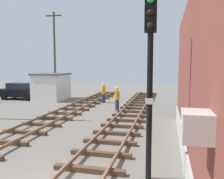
{
  "coord_description": "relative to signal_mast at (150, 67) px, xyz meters",
  "views": [
    {
      "loc": [
        3.09,
        -6.05,
        3.64
      ],
      "look_at": [
        -0.17,
        8.1,
        2.16
      ],
      "focal_mm": 39.06,
      "sensor_mm": 36.0,
      "label": 1
    }
  ],
  "objects": [
    {
      "name": "parked_car_black",
      "position": [
        -14.63,
        15.2,
        -2.66
      ],
      "size": [
        4.2,
        2.04,
        1.76
      ],
      "color": "black",
      "rests_on": "ground"
    },
    {
      "name": "track_worker_distant",
      "position": [
        -5.46,
        14.91,
        -2.63
      ],
      "size": [
        0.4,
        0.4,
        1.87
      ],
      "color": "#262D4C",
      "rests_on": "ground"
    },
    {
      "name": "track_worker_foreground",
      "position": [
        -3.4,
        11.47,
        -2.63
      ],
      "size": [
        0.4,
        0.4,
        1.87
      ],
      "color": "#262D4C",
      "rests_on": "ground"
    },
    {
      "name": "control_hut",
      "position": [
        -11.26,
        15.65,
        -2.17
      ],
      "size": [
        3.0,
        3.8,
        2.76
      ],
      "color": "silver",
      "rests_on": "ground"
    },
    {
      "name": "utility_pole_far",
      "position": [
        -11.71,
        17.49,
        1.31
      ],
      "size": [
        1.8,
        0.24,
        9.36
      ],
      "color": "brown",
      "rests_on": "ground"
    },
    {
      "name": "signal_mast",
      "position": [
        0.0,
        0.0,
        0.0
      ],
      "size": [
        0.36,
        0.4,
        5.7
      ],
      "color": "black",
      "rests_on": "ground"
    }
  ]
}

